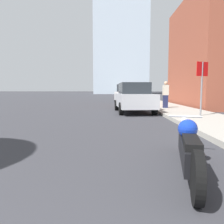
{
  "coord_description": "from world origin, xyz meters",
  "views": [
    {
      "loc": [
        1.75,
        0.64,
        1.26
      ],
      "look_at": [
        1.71,
        5.79,
        0.74
      ],
      "focal_mm": 35.0,
      "sensor_mm": 36.0,
      "label": 1
    }
  ],
  "objects": [
    {
      "name": "sidewalk",
      "position": [
        5.43,
        40.0,
        0.07
      ],
      "size": [
        2.64,
        240.0,
        0.15
      ],
      "color": "#9E998E",
      "rests_on": "ground_plane"
    },
    {
      "name": "parked_car_white",
      "position": [
        2.94,
        23.63,
        0.89
      ],
      "size": [
        2.21,
        4.66,
        1.82
      ],
      "rotation": [
        0.0,
        0.0,
        -0.1
      ],
      "color": "silver",
      "rests_on": "ground_plane"
    },
    {
      "name": "parked_car_silver",
      "position": [
        2.89,
        12.87,
        0.83
      ],
      "size": [
        2.13,
        4.31,
        1.66
      ],
      "rotation": [
        0.0,
        0.0,
        0.07
      ],
      "color": "#BCBCC1",
      "rests_on": "ground_plane"
    },
    {
      "name": "pedestrian",
      "position": [
        4.99,
        14.23,
        0.99
      ],
      "size": [
        0.36,
        0.23,
        1.64
      ],
      "color": "#1E2347",
      "rests_on": "sidewalk"
    },
    {
      "name": "motorcycle",
      "position": [
        2.93,
        4.01,
        0.38
      ],
      "size": [
        0.91,
        2.65,
        0.77
      ],
      "rotation": [
        0.0,
        0.0,
        -0.25
      ],
      "color": "black",
      "rests_on": "ground_plane"
    },
    {
      "name": "stop_sign",
      "position": [
        5.52,
        10.05,
        1.71
      ],
      "size": [
        0.57,
        0.26,
        2.29
      ],
      "color": "slate",
      "rests_on": "sidewalk"
    }
  ]
}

